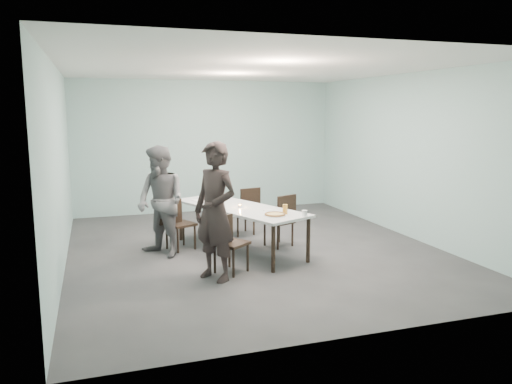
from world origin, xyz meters
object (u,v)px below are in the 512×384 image
object	(u,v)px
table	(239,210)
diner_near	(215,212)
diner_far	(161,202)
tealight	(240,206)
chair_near_left	(228,240)
pizza	(275,214)
chair_far_right	(245,208)
side_plate	(268,210)
water_tumbler	(304,213)
beer_glass	(285,209)
chair_near_right	(282,217)
amber_tumbler	(216,199)
chair_far_left	(176,221)

from	to	relation	value
table	diner_near	xyz separation A→B (m)	(-0.72, -1.28, 0.26)
diner_far	tealight	bearing A→B (deg)	48.80
chair_near_left	pizza	bearing A→B (deg)	-20.14
chair_far_right	side_plate	bearing A→B (deg)	75.90
tealight	table	bearing A→B (deg)	82.31
diner_far	water_tumbler	bearing A→B (deg)	26.82
pizza	beer_glass	size ratio (longest dim) A/B	2.27
table	chair_near_right	xyz separation A→B (m)	(0.80, 0.09, -0.19)
chair_near_left	side_plate	distance (m)	1.11
table	side_plate	xyz separation A→B (m)	(0.35, -0.45, 0.06)
tealight	diner_far	bearing A→B (deg)	172.51
chair_far_right	diner_near	size ratio (longest dim) A/B	0.45
chair_near_right	amber_tumbler	world-z (taller)	chair_near_right
chair_near_left	beer_glass	world-z (taller)	beer_glass
chair_far_left	diner_near	world-z (taller)	diner_near
beer_glass	water_tumbler	distance (m)	0.32
chair_near_right	water_tumbler	xyz separation A→B (m)	(-0.08, -1.13, 0.29)
chair_near_right	side_plate	size ratio (longest dim) A/B	4.83
chair_near_right	diner_near	world-z (taller)	diner_near
chair_far_left	amber_tumbler	world-z (taller)	chair_far_left
side_plate	tealight	bearing A→B (deg)	134.37
chair_near_left	diner_near	bearing A→B (deg)	-179.29
chair_far_left	amber_tumbler	distance (m)	0.82
chair_far_right	diner_far	bearing A→B (deg)	18.98
chair_far_right	beer_glass	world-z (taller)	beer_glass
chair_near_right	water_tumbler	distance (m)	1.17
chair_near_right	amber_tumbler	bearing A→B (deg)	-45.83
chair_near_right	water_tumbler	bearing A→B (deg)	64.26
pizza	amber_tumbler	bearing A→B (deg)	111.45
diner_far	amber_tumbler	distance (m)	1.13
table	beer_glass	world-z (taller)	beer_glass
table	water_tumbler	size ratio (longest dim) A/B	30.49
chair_far_right	diner_far	size ratio (longest dim) A/B	0.49
tealight	water_tumbler	bearing A→B (deg)	-52.73
diner_near	beer_glass	distance (m)	1.31
chair_far_right	tealight	distance (m)	1.27
pizza	water_tumbler	world-z (taller)	water_tumbler
diner_near	side_plate	bearing A→B (deg)	94.32
chair_near_left	amber_tumbler	xyz separation A→B (m)	(0.25, 1.67, 0.29)
amber_tumbler	table	bearing A→B (deg)	-65.66
water_tumbler	diner_far	bearing A→B (deg)	150.53
table	chair_far_right	xyz separation A→B (m)	(0.43, 1.08, -0.19)
chair_far_left	diner_far	bearing A→B (deg)	-160.36
chair_far_right	beer_glass	size ratio (longest dim) A/B	5.80
chair_near_right	chair_far_right	xyz separation A→B (m)	(-0.36, 0.99, 0.00)
chair_near_right	side_plate	xyz separation A→B (m)	(-0.45, -0.54, 0.25)
chair_far_right	pizza	xyz separation A→B (m)	(-0.12, -1.95, 0.27)
chair_near_right	pizza	bearing A→B (deg)	41.26
chair_far_right	beer_glass	distance (m)	1.91
diner_near	amber_tumbler	bearing A→B (deg)	132.26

